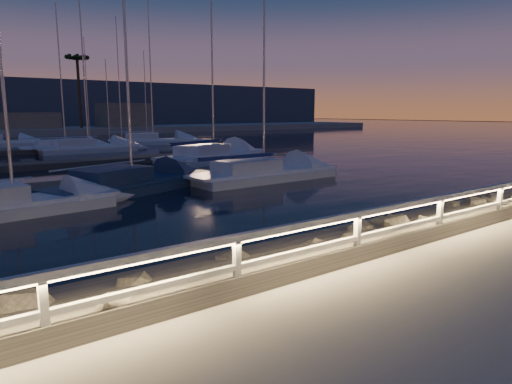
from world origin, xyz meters
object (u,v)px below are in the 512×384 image
Objects in this scene: guard_rail at (320,233)px; sailboat_k at (63,147)px; sailboat_h at (211,155)px; sailboat_l at (151,140)px; sailboat_d at (260,173)px; sailboat_b at (8,204)px; sailboat_g at (86,147)px; sailboat_c at (128,183)px.

sailboat_k is (4.81, 38.43, -0.96)m from guard_rail.
sailboat_l is (3.87, 19.60, -0.01)m from sailboat_h.
guard_rail is 15.85m from sailboat_d.
guard_rail is 38.75m from sailboat_k.
sailboat_b is 35.89m from sailboat_l.
sailboat_g is 0.88× the size of sailboat_h.
guard_rail is 3.58× the size of sailboat_b.
sailboat_b is 18.56m from sailboat_h.
sailboat_d is 0.93× the size of sailboat_l.
guard_rail is at bearing -91.91° from sailboat_l.
sailboat_g is (4.64, 22.27, 0.01)m from sailboat_c.
sailboat_c reaches higher than sailboat_k.
sailboat_l is (9.01, 6.22, 0.00)m from sailboat_g.
guard_rail is 2.93× the size of sailboat_g.
sailboat_h is 1.05× the size of sailboat_l.
sailboat_l is (15.22, 42.51, -0.91)m from guard_rail.
guard_rail is 45.16m from sailboat_l.
sailboat_d is at bearing 0.18° from sailboat_b.
sailboat_k reaches higher than guard_rail.
sailboat_l reaches higher than sailboat_b.
sailboat_k is at bearing 91.72° from sailboat_h.
sailboat_k reaches higher than sailboat_b.
sailboat_g is 0.92× the size of sailboat_l.
sailboat_h reaches higher than sailboat_b.
sailboat_g is 2.57m from sailboat_k.
sailboat_d reaches higher than sailboat_b.
sailboat_k is (8.45, 26.45, -0.00)m from sailboat_b.
guard_rail is at bearing -137.52° from sailboat_h.
sailboat_d is 25.44m from sailboat_k.
guard_rail is 2.69× the size of sailboat_l.
sailboat_h is 16.86m from sailboat_k.
sailboat_h reaches higher than sailboat_c.
sailboat_c is at bearing -95.18° from sailboat_k.
sailboat_d is at bearing -84.97° from sailboat_l.
sailboat_g is 10.95m from sailboat_l.
guard_rail is at bearing -78.94° from sailboat_b.
sailboat_d is 1.01× the size of sailboat_g.
sailboat_h reaches higher than sailboat_d.
sailboat_c is at bearing 172.32° from sailboat_d.
sailboat_b is 26.23m from sailboat_g.
sailboat_d reaches higher than sailboat_g.
sailboat_b is 0.75× the size of sailboat_l.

